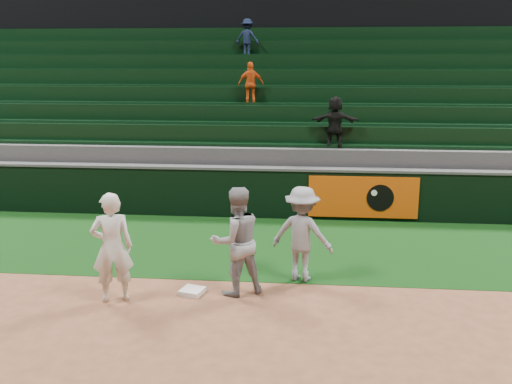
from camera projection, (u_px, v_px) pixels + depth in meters
ground at (200, 302)px, 9.17m from camera, size 70.00×70.00×0.00m
foul_grass at (227, 243)px, 12.07m from camera, size 36.00×4.20×0.01m
upper_deck at (274, 8)px, 24.73m from camera, size 40.00×12.00×12.00m
first_base at (192, 291)px, 9.48m from camera, size 0.44×0.44×0.08m
first_baseman at (112, 248)px, 9.02m from camera, size 0.76×0.62×1.79m
baserunner at (236, 241)px, 9.31m from camera, size 1.10×1.02×1.81m
base_coach at (302, 234)px, 9.89m from camera, size 1.21×0.89×1.68m
field_wall at (241, 191)px, 14.06m from camera, size 36.00×0.45×1.25m
stadium_seating at (255, 130)px, 17.48m from camera, size 36.00×5.95×5.06m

